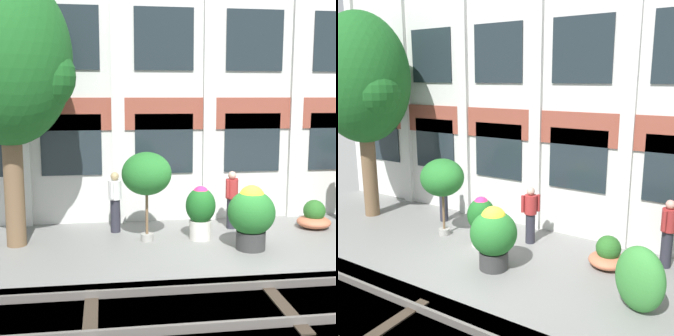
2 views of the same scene
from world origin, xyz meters
The scene contains 12 objects.
ground_plane centered at (0.00, 0.00, 0.00)m, with size 80.00×80.00×0.00m, color slate.
apartment_facade centered at (0.00, 3.04, 3.85)m, with size 15.94×0.64×7.73m.
rail_tracks centered at (0.00, -3.04, -0.13)m, with size 23.58×2.80×0.43m.
broadleaf_tree centered at (-5.15, 1.00, 4.31)m, with size 3.09×2.95×6.43m.
potted_plant_ribbed_drum centered at (0.40, -0.04, 0.85)m, with size 1.11×1.11×1.54m.
potted_plant_low_pan centered at (-1.98, 0.93, 1.69)m, with size 1.23×1.23×2.24m.
potted_plant_wide_bowl centered at (2.68, 1.46, 0.30)m, with size 0.92×0.92×0.78m.
potted_plant_stone_basin centered at (-0.62, 0.90, 0.77)m, with size 0.76×0.76×1.37m.
resident_by_doorway centered at (-2.74, 1.82, 0.87)m, with size 0.34×0.50×1.62m.
resident_watching_tracks centered at (0.42, 1.74, 0.85)m, with size 0.41×0.39×1.58m.
resident_near_plants centered at (3.86, 2.19, 0.90)m, with size 0.34×0.51×1.67m.
topiary_hedge centered at (3.75, -0.01, 0.66)m, with size 1.05×0.70×1.32m, color #388438.
Camera 2 is at (5.20, -7.22, 4.41)m, focal length 42.00 mm.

